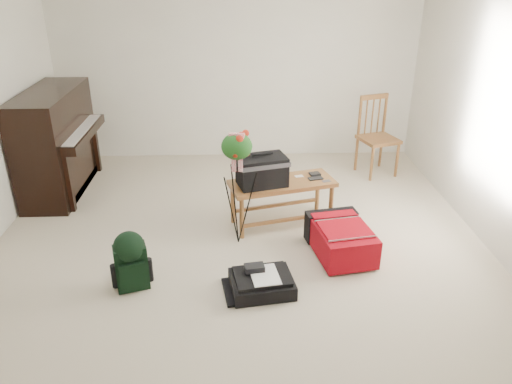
{
  "coord_description": "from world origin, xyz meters",
  "views": [
    {
      "loc": [
        0.01,
        -4.2,
        2.65
      ],
      "look_at": [
        0.18,
        0.35,
        0.5
      ],
      "focal_mm": 35.0,
      "sensor_mm": 36.0,
      "label": 1
    }
  ],
  "objects_px": {
    "red_suitcase": "(340,236)",
    "black_duffel": "(262,282)",
    "green_backpack": "(130,258)",
    "bench": "(268,173)",
    "piano": "(57,144)",
    "flower_stand": "(238,190)",
    "dining_chair": "(378,137)"
  },
  "relations": [
    {
      "from": "red_suitcase",
      "to": "black_duffel",
      "type": "xyz_separation_m",
      "value": [
        -0.8,
        -0.62,
        -0.09
      ]
    },
    {
      "from": "red_suitcase",
      "to": "green_backpack",
      "type": "relative_size",
      "value": 1.5
    },
    {
      "from": "bench",
      "to": "black_duffel",
      "type": "distance_m",
      "value": 1.32
    },
    {
      "from": "piano",
      "to": "red_suitcase",
      "type": "xyz_separation_m",
      "value": [
        3.18,
        -1.59,
        -0.43
      ]
    },
    {
      "from": "green_backpack",
      "to": "flower_stand",
      "type": "distance_m",
      "value": 1.23
    },
    {
      "from": "dining_chair",
      "to": "green_backpack",
      "type": "distance_m",
      "value": 3.77
    },
    {
      "from": "black_duffel",
      "to": "bench",
      "type": "bearing_deg",
      "value": 75.69
    },
    {
      "from": "flower_stand",
      "to": "green_backpack",
      "type": "bearing_deg",
      "value": -130.6
    },
    {
      "from": "bench",
      "to": "flower_stand",
      "type": "xyz_separation_m",
      "value": [
        -0.32,
        -0.38,
        -0.01
      ]
    },
    {
      "from": "dining_chair",
      "to": "flower_stand",
      "type": "bearing_deg",
      "value": -154.24
    },
    {
      "from": "black_duffel",
      "to": "green_backpack",
      "type": "relative_size",
      "value": 1.08
    },
    {
      "from": "bench",
      "to": "black_duffel",
      "type": "xyz_separation_m",
      "value": [
        -0.12,
        -1.21,
        -0.52
      ]
    },
    {
      "from": "bench",
      "to": "red_suitcase",
      "type": "distance_m",
      "value": 1.0
    },
    {
      "from": "piano",
      "to": "dining_chair",
      "type": "relative_size",
      "value": 1.45
    },
    {
      "from": "green_backpack",
      "to": "black_duffel",
      "type": "bearing_deg",
      "value": -21.43
    },
    {
      "from": "red_suitcase",
      "to": "piano",
      "type": "bearing_deg",
      "value": 143.35
    },
    {
      "from": "black_duffel",
      "to": "green_backpack",
      "type": "distance_m",
      "value": 1.16
    },
    {
      "from": "bench",
      "to": "dining_chair",
      "type": "height_order",
      "value": "dining_chair"
    },
    {
      "from": "red_suitcase",
      "to": "flower_stand",
      "type": "bearing_deg",
      "value": 157.98
    },
    {
      "from": "red_suitcase",
      "to": "black_duffel",
      "type": "height_order",
      "value": "red_suitcase"
    },
    {
      "from": "bench",
      "to": "dining_chair",
      "type": "bearing_deg",
      "value": 26.94
    },
    {
      "from": "piano",
      "to": "green_backpack",
      "type": "relative_size",
      "value": 2.73
    },
    {
      "from": "dining_chair",
      "to": "red_suitcase",
      "type": "relative_size",
      "value": 1.26
    },
    {
      "from": "flower_stand",
      "to": "black_duffel",
      "type": "bearing_deg",
      "value": -65.66
    },
    {
      "from": "piano",
      "to": "flower_stand",
      "type": "height_order",
      "value": "piano"
    },
    {
      "from": "bench",
      "to": "red_suitcase",
      "type": "bearing_deg",
      "value": -56.08
    },
    {
      "from": "black_duffel",
      "to": "red_suitcase",
      "type": "bearing_deg",
      "value": 29.02
    },
    {
      "from": "bench",
      "to": "red_suitcase",
      "type": "height_order",
      "value": "bench"
    },
    {
      "from": "piano",
      "to": "black_duffel",
      "type": "distance_m",
      "value": 3.29
    },
    {
      "from": "black_duffel",
      "to": "flower_stand",
      "type": "bearing_deg",
      "value": 94.69
    },
    {
      "from": "piano",
      "to": "bench",
      "type": "distance_m",
      "value": 2.69
    },
    {
      "from": "black_duffel",
      "to": "green_backpack",
      "type": "xyz_separation_m",
      "value": [
        -1.13,
        0.09,
        0.22
      ]
    }
  ]
}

